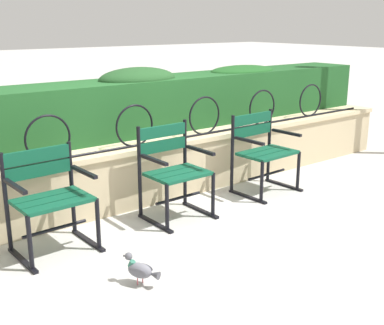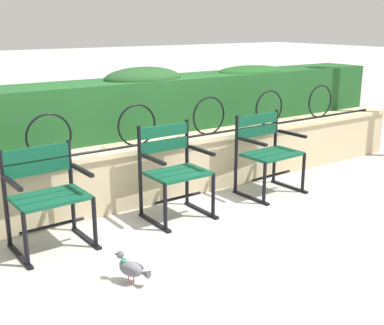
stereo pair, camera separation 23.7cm
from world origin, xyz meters
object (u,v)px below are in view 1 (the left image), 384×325
park_chair_left (48,196)px  park_chair_centre (173,169)px  park_chair_right (262,149)px  pigeon_near_chairs (140,270)px

park_chair_left → park_chair_centre: bearing=-1.2°
park_chair_right → pigeon_near_chairs: 2.36m
park_chair_centre → pigeon_near_chairs: (-0.94, -0.91, -0.35)m
park_chair_centre → pigeon_near_chairs: size_ratio=3.20×
park_chair_left → park_chair_right: park_chair_right is taller
park_chair_centre → park_chair_right: size_ratio=1.03×
park_chair_centre → pigeon_near_chairs: bearing=-135.9°
park_chair_left → park_chair_right: (2.41, -0.01, 0.01)m
park_chair_right → park_chair_centre: bearing=-179.2°
park_chair_centre → pigeon_near_chairs: park_chair_centre is taller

